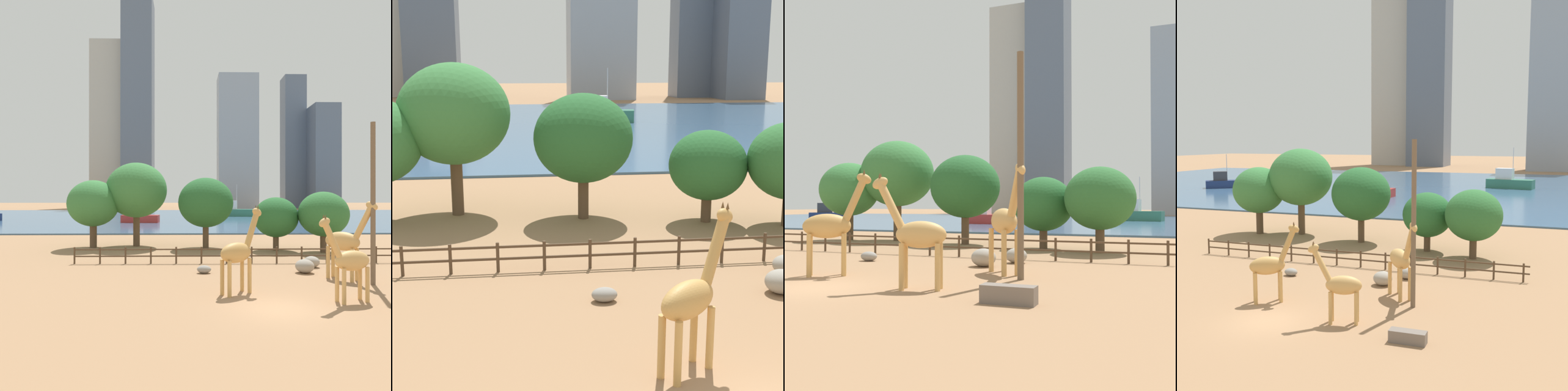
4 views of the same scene
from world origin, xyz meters
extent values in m
plane|color=#9E7551|center=(0.00, 80.00, 0.00)|extent=(400.00, 400.00, 0.00)
cube|color=#3D6084|center=(0.00, 77.00, 0.10)|extent=(180.00, 86.00, 0.20)
cylinder|color=tan|center=(-1.20, 3.38, 0.94)|extent=(0.31, 0.31, 1.89)
cylinder|color=tan|center=(-0.86, 2.90, 0.94)|extent=(0.31, 0.31, 1.89)
cylinder|color=tan|center=(-2.39, 2.53, 0.94)|extent=(0.31, 0.31, 1.89)
cylinder|color=tan|center=(-2.05, 2.05, 0.94)|extent=(0.31, 0.31, 1.89)
ellipsoid|color=tan|center=(-1.62, 2.71, 2.22)|extent=(2.18, 1.90, 1.09)
cylinder|color=tan|center=(-0.66, 3.41, 3.40)|extent=(1.11, 0.93, 2.05)
ellipsoid|color=tan|center=(-0.32, 3.65, 4.36)|extent=(0.84, 0.74, 0.67)
cone|color=brown|center=(-0.37, 3.72, 4.68)|extent=(0.14, 0.14, 0.20)
cone|color=brown|center=(-0.27, 3.58, 4.68)|extent=(0.14, 0.14, 0.20)
ellipsoid|color=gray|center=(3.80, 8.20, 0.46)|extent=(1.28, 1.24, 0.93)
ellipsoid|color=gray|center=(-3.10, 8.24, 0.27)|extent=(0.97, 0.71, 0.53)
cylinder|color=#4C3826|center=(-11.03, 12.00, 0.65)|extent=(0.14, 0.14, 1.30)
cylinder|color=#4C3826|center=(-9.06, 12.00, 0.65)|extent=(0.14, 0.14, 1.30)
cylinder|color=#4C3826|center=(-7.09, 12.00, 0.65)|extent=(0.14, 0.14, 1.30)
cylinder|color=#4C3826|center=(-5.11, 12.00, 0.65)|extent=(0.14, 0.14, 1.30)
cylinder|color=#4C3826|center=(-3.14, 12.00, 0.65)|extent=(0.14, 0.14, 1.30)
cylinder|color=#4C3826|center=(-1.17, 12.00, 0.65)|extent=(0.14, 0.14, 1.30)
cylinder|color=#4C3826|center=(0.80, 12.00, 0.65)|extent=(0.14, 0.14, 1.30)
cylinder|color=#4C3826|center=(2.77, 12.00, 0.65)|extent=(0.14, 0.14, 1.30)
cylinder|color=#4C3826|center=(4.74, 12.00, 0.65)|extent=(0.14, 0.14, 1.30)
cube|color=#4C3826|center=(0.00, 12.00, 1.10)|extent=(26.10, 0.08, 0.10)
cube|color=#4C3826|center=(0.00, 12.00, 0.59)|extent=(26.10, 0.08, 0.10)
cylinder|color=brown|center=(-2.39, 20.65, 1.20)|extent=(0.61, 0.61, 2.39)
ellipsoid|color=#26602D|center=(-2.39, 20.65, 4.62)|extent=(5.56, 5.56, 5.01)
cylinder|color=brown|center=(-9.59, 22.43, 1.67)|extent=(0.69, 0.69, 3.33)
ellipsoid|color=#387A3D|center=(-9.59, 22.43, 5.89)|extent=(6.41, 6.41, 5.77)
cylinder|color=brown|center=(4.34, 19.01, 0.75)|extent=(0.56, 0.56, 1.49)
ellipsoid|color=#26602D|center=(4.34, 19.01, 3.22)|extent=(4.31, 4.31, 3.88)
cube|color=#337259|center=(7.69, 77.39, 1.09)|extent=(9.33, 4.77, 1.78)
cube|color=silver|center=(6.60, 77.59, 3.05)|extent=(3.54, 2.68, 2.13)
cylinder|color=silver|center=(8.13, 77.31, 5.09)|extent=(0.14, 0.14, 6.22)
cube|color=#B22D28|center=(-13.25, 55.55, 0.91)|extent=(7.29, 3.13, 1.42)
cube|color=silver|center=(-14.13, 55.62, 2.47)|extent=(2.69, 1.91, 1.70)
cube|color=slate|center=(52.24, 138.91, 21.40)|extent=(10.49, 11.86, 42.81)
camera|label=1|loc=(-4.24, -17.71, 5.27)|focal=35.00mm
camera|label=2|loc=(-6.39, -12.46, 8.62)|focal=55.00mm
camera|label=3|loc=(12.54, -15.30, 3.18)|focal=45.00mm
camera|label=4|loc=(13.59, -22.03, 9.62)|focal=45.00mm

